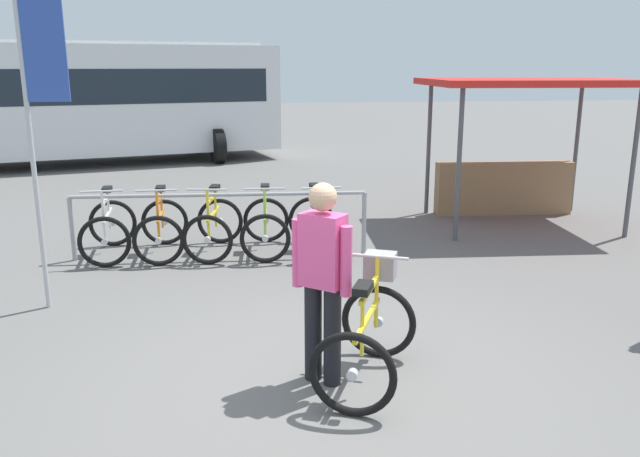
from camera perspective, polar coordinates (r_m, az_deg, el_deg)
name	(u,v)px	position (r m, az deg, el deg)	size (l,w,h in m)	color
ground_plane	(318,386)	(5.29, -0.22, -13.86)	(80.00, 80.00, 0.00)	#605E5B
bike_rack_rail	(220,207)	(8.54, -8.91, 1.90)	(3.90, 0.31, 0.88)	#99999E
racked_bike_white	(109,229)	(9.02, -18.33, -0.07)	(0.72, 1.15, 0.98)	black
racked_bike_orange	(162,228)	(8.88, -13.94, 0.02)	(0.67, 1.09, 0.97)	black
racked_bike_yellow	(214,227)	(8.79, -9.44, 0.11)	(0.82, 1.18, 0.97)	black
racked_bike_lime	(266,226)	(8.76, -4.87, 0.20)	(0.74, 1.16, 0.97)	black
racked_bike_black	(317,225)	(8.78, -0.30, 0.30)	(0.68, 1.11, 0.97)	black
featured_bicycle	(369,328)	(5.22, 4.40, -8.85)	(1.04, 1.26, 0.97)	black
person_with_featured_bike	(323,275)	(5.01, 0.23, -4.18)	(0.43, 0.39, 1.64)	black
bus_distant	(79,96)	(17.76, -20.66, 10.99)	(10.31, 4.94, 3.08)	silver
market_stall	(516,136)	(10.95, 17.11, 7.93)	(3.26, 2.52, 2.30)	#4C4C51
banner_flag	(40,94)	(6.98, -23.73, 10.96)	(0.45, 0.05, 3.20)	#B2B2B7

